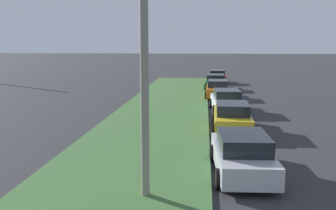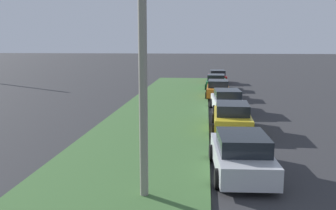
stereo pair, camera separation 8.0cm
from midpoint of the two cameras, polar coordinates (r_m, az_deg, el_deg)
name	(u,v)px [view 2 (the right image)]	position (r m, az deg, el deg)	size (l,w,h in m)	color
grass_median	(143,141)	(16.73, -3.79, -5.71)	(60.00, 6.00, 0.12)	#3D6633
parked_car_silver	(241,154)	(12.90, 11.57, -7.56)	(4.39, 2.20, 1.47)	#B2B5BA
parked_car_yellow	(232,117)	(19.12, 10.08, -1.87)	(4.33, 2.08, 1.47)	gold
parked_car_white	(227,101)	(24.42, 9.28, 0.66)	(4.40, 2.22, 1.47)	silver
parked_car_orange	(218,89)	(30.52, 7.89, 2.48)	(4.34, 2.10, 1.47)	orange
parked_car_green	(216,82)	(36.01, 7.59, 3.58)	(4.38, 2.18, 1.47)	#1E6B38
parked_car_red	(217,77)	(41.74, 7.75, 4.41)	(4.39, 2.19, 1.47)	red
streetlight	(155,47)	(10.01, -1.75, 9.07)	(0.45, 2.88, 7.50)	gray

